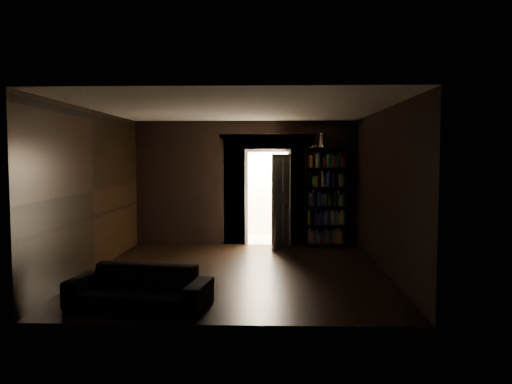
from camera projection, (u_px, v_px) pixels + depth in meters
ground at (238, 272)px, 8.63m from camera, size 5.50×5.50×0.00m
room_walls at (241, 173)px, 9.58m from camera, size 5.02×5.61×2.84m
kitchen_alcove at (268, 188)px, 12.39m from camera, size 2.20×1.80×2.60m
sofa at (139, 281)px, 6.55m from camera, size 1.96×1.09×0.71m
bookshelf at (325, 197)px, 11.08m from camera, size 0.94×0.45×2.20m
refrigerator at (291, 203)px, 12.64m from camera, size 0.91×0.87×1.65m
door at (281, 201)px, 10.88m from camera, size 0.41×0.79×2.05m
figurine at (321, 140)px, 10.93m from camera, size 0.13×0.13×0.31m
bottles at (290, 166)px, 12.55m from camera, size 0.57×0.29×0.24m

